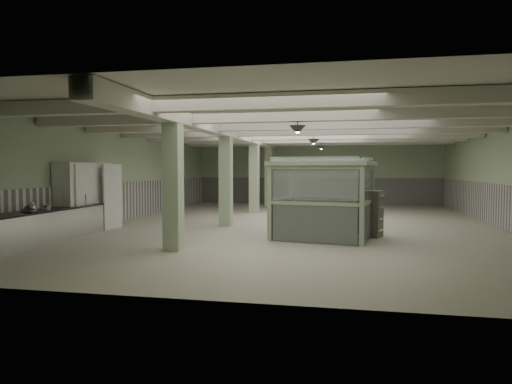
% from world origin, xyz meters
% --- Properties ---
extents(floor, '(20.00, 20.00, 0.00)m').
position_xyz_m(floor, '(0.00, 0.00, 0.00)').
color(floor, beige).
rests_on(floor, ground).
extents(ceiling, '(14.00, 20.00, 0.02)m').
position_xyz_m(ceiling, '(0.00, 0.00, 3.60)').
color(ceiling, silver).
rests_on(ceiling, wall_back).
extents(wall_back, '(14.00, 0.02, 3.60)m').
position_xyz_m(wall_back, '(0.00, 10.00, 1.80)').
color(wall_back, '#AAC39C').
rests_on(wall_back, floor).
extents(wall_front, '(14.00, 0.02, 3.60)m').
position_xyz_m(wall_front, '(0.00, -10.00, 1.80)').
color(wall_front, '#AAC39C').
rests_on(wall_front, floor).
extents(wall_left, '(0.02, 20.00, 3.60)m').
position_xyz_m(wall_left, '(-7.00, 0.00, 1.80)').
color(wall_left, '#AAC39C').
rests_on(wall_left, floor).
extents(wall_right, '(0.02, 20.00, 3.60)m').
position_xyz_m(wall_right, '(7.00, 0.00, 1.80)').
color(wall_right, '#AAC39C').
rests_on(wall_right, floor).
extents(wainscot_left, '(0.05, 19.90, 1.50)m').
position_xyz_m(wainscot_left, '(-6.97, 0.00, 0.75)').
color(wainscot_left, silver).
rests_on(wainscot_left, floor).
extents(wainscot_right, '(0.05, 19.90, 1.50)m').
position_xyz_m(wainscot_right, '(6.97, 0.00, 0.75)').
color(wainscot_right, silver).
rests_on(wainscot_right, floor).
extents(wainscot_back, '(13.90, 0.05, 1.50)m').
position_xyz_m(wainscot_back, '(0.00, 9.97, 0.75)').
color(wainscot_back, silver).
rests_on(wainscot_back, floor).
extents(girder, '(0.45, 19.90, 0.40)m').
position_xyz_m(girder, '(-2.50, 0.00, 3.38)').
color(girder, beige).
rests_on(girder, ceiling).
extents(beam_a, '(13.90, 0.35, 0.32)m').
position_xyz_m(beam_a, '(0.00, -7.50, 3.42)').
color(beam_a, beige).
rests_on(beam_a, ceiling).
extents(beam_b, '(13.90, 0.35, 0.32)m').
position_xyz_m(beam_b, '(0.00, -5.00, 3.42)').
color(beam_b, beige).
rests_on(beam_b, ceiling).
extents(beam_c, '(13.90, 0.35, 0.32)m').
position_xyz_m(beam_c, '(0.00, -2.50, 3.42)').
color(beam_c, beige).
rests_on(beam_c, ceiling).
extents(beam_d, '(13.90, 0.35, 0.32)m').
position_xyz_m(beam_d, '(0.00, 0.00, 3.42)').
color(beam_d, beige).
rests_on(beam_d, ceiling).
extents(beam_e, '(13.90, 0.35, 0.32)m').
position_xyz_m(beam_e, '(0.00, 2.50, 3.42)').
color(beam_e, beige).
rests_on(beam_e, ceiling).
extents(beam_f, '(13.90, 0.35, 0.32)m').
position_xyz_m(beam_f, '(0.00, 5.00, 3.42)').
color(beam_f, beige).
rests_on(beam_f, ceiling).
extents(beam_g, '(13.90, 0.35, 0.32)m').
position_xyz_m(beam_g, '(0.00, 7.50, 3.42)').
color(beam_g, beige).
rests_on(beam_g, ceiling).
extents(column_a, '(0.42, 0.42, 3.60)m').
position_xyz_m(column_a, '(-2.50, -6.00, 1.80)').
color(column_a, '#ABC29C').
rests_on(column_a, floor).
extents(column_b, '(0.42, 0.42, 3.60)m').
position_xyz_m(column_b, '(-2.50, -1.00, 1.80)').
color(column_b, '#ABC29C').
rests_on(column_b, floor).
extents(column_c, '(0.42, 0.42, 3.60)m').
position_xyz_m(column_c, '(-2.50, 4.00, 1.80)').
color(column_c, '#ABC29C').
rests_on(column_c, floor).
extents(column_d, '(0.42, 0.42, 3.60)m').
position_xyz_m(column_d, '(-2.50, 8.00, 1.80)').
color(column_d, '#ABC29C').
rests_on(column_d, floor).
extents(pendant_front, '(0.44, 0.44, 0.22)m').
position_xyz_m(pendant_front, '(0.50, -5.00, 3.05)').
color(pendant_front, '#313E2E').
rests_on(pendant_front, ceiling).
extents(pendant_mid, '(0.44, 0.44, 0.22)m').
position_xyz_m(pendant_mid, '(0.50, 0.50, 3.05)').
color(pendant_mid, '#313E2E').
rests_on(pendant_mid, ceiling).
extents(pendant_back, '(0.44, 0.44, 0.22)m').
position_xyz_m(pendant_back, '(0.50, 5.50, 3.05)').
color(pendant_back, '#313E2E').
rests_on(pendant_back, ceiling).
extents(prep_counter, '(0.96, 5.53, 0.91)m').
position_xyz_m(prep_counter, '(-6.54, -5.90, 0.46)').
color(prep_counter, silver).
rests_on(prep_counter, floor).
extents(pitcher_near, '(0.23, 0.26, 0.27)m').
position_xyz_m(pitcher_near, '(-6.40, -6.13, 1.04)').
color(pitcher_near, silver).
rests_on(pitcher_near, prep_counter).
extents(veg_colander, '(0.48, 0.48, 0.19)m').
position_xyz_m(veg_colander, '(-6.49, -6.14, 0.99)').
color(veg_colander, '#3D3E42').
rests_on(veg_colander, prep_counter).
extents(orange_bowl, '(0.28, 0.28, 0.08)m').
position_xyz_m(orange_bowl, '(-6.49, -5.43, 0.94)').
color(orange_bowl, '#B2B2B7').
rests_on(orange_bowl, prep_counter).
extents(walkin_cooler, '(0.87, 2.50, 2.30)m').
position_xyz_m(walkin_cooler, '(-6.62, -3.28, 1.15)').
color(walkin_cooler, white).
rests_on(walkin_cooler, floor).
extents(guard_booth, '(3.19, 2.84, 2.39)m').
position_xyz_m(guard_booth, '(1.07, -3.21, 1.58)').
color(guard_booth, '#95AD8A').
rests_on(guard_booth, floor).
extents(filing_cabinet, '(0.63, 0.75, 1.40)m').
position_xyz_m(filing_cabinet, '(2.54, -2.66, 0.70)').
color(filing_cabinet, '#575A4B').
rests_on(filing_cabinet, floor).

